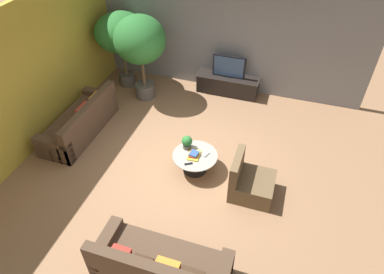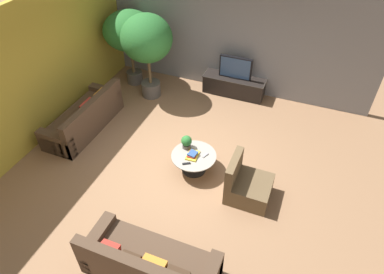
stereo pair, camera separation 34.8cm
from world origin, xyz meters
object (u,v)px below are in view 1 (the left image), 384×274
(coffee_table, at_px, (195,159))
(potted_palm_corner, at_px, (140,42))
(couch_near_entry, at_px, (161,267))
(potted_palm_tall, at_px, (121,34))
(potted_plant_tabletop, at_px, (187,142))
(armchair_wicker, at_px, (250,183))
(media_console, at_px, (228,84))
(couch_by_wall, at_px, (81,122))
(television, at_px, (229,67))

(coffee_table, bearing_deg, potted_palm_corner, 133.77)
(couch_near_entry, height_order, potted_palm_tall, potted_palm_tall)
(potted_plant_tabletop, bearing_deg, coffee_table, -35.86)
(potted_palm_corner, bearing_deg, couch_near_entry, -63.21)
(armchair_wicker, relative_size, potted_palm_tall, 0.42)
(coffee_table, relative_size, couch_near_entry, 0.44)
(couch_near_entry, bearing_deg, media_console, -87.15)
(coffee_table, distance_m, potted_palm_corner, 3.27)
(coffee_table, relative_size, couch_by_wall, 0.43)
(potted_palm_tall, relative_size, potted_palm_corner, 0.92)
(couch_by_wall, xyz_separation_m, couch_near_entry, (3.08, -2.72, 0.00))
(coffee_table, height_order, couch_by_wall, couch_by_wall)
(potted_palm_tall, bearing_deg, television, 9.21)
(potted_palm_tall, bearing_deg, coffee_table, -42.59)
(couch_near_entry, xyz_separation_m, armchair_wicker, (0.96, 2.11, -0.02))
(armchair_wicker, bearing_deg, couch_near_entry, 155.64)
(television, height_order, potted_palm_corner, potted_palm_corner)
(coffee_table, height_order, potted_palm_tall, potted_palm_tall)
(potted_palm_tall, bearing_deg, potted_palm_corner, -29.45)
(media_console, bearing_deg, armchair_wicker, -69.65)
(couch_near_entry, bearing_deg, armchair_wicker, -114.36)
(couch_by_wall, relative_size, armchair_wicker, 2.49)
(television, relative_size, couch_near_entry, 0.41)
(coffee_table, bearing_deg, potted_plant_tabletop, 144.14)
(television, distance_m, couch_near_entry, 5.45)
(coffee_table, xyz_separation_m, potted_palm_corner, (-2.09, 2.18, 1.26))
(media_console, height_order, armchair_wicker, armchair_wicker)
(media_console, xyz_separation_m, television, (0.00, -0.00, 0.53))
(armchair_wicker, height_order, potted_plant_tabletop, armchair_wicker)
(potted_palm_corner, bearing_deg, couch_by_wall, -112.95)
(armchair_wicker, bearing_deg, potted_palm_tall, 54.38)
(potted_palm_corner, bearing_deg, armchair_wicker, -36.89)
(television, relative_size, couch_by_wall, 0.40)
(couch_near_entry, height_order, potted_palm_corner, potted_palm_corner)
(media_console, xyz_separation_m, potted_palm_corner, (-2.03, -0.86, 1.28))
(television, height_order, armchair_wicker, television)
(couch_by_wall, bearing_deg, coffee_table, 83.27)
(couch_by_wall, distance_m, potted_palm_tall, 2.55)
(coffee_table, distance_m, armchair_wicker, 1.21)
(media_console, distance_m, couch_near_entry, 5.43)
(couch_near_entry, bearing_deg, couch_by_wall, -41.47)
(television, bearing_deg, potted_palm_tall, -170.79)
(potted_palm_tall, bearing_deg, couch_by_wall, -91.18)
(potted_plant_tabletop, bearing_deg, couch_near_entry, -80.16)
(media_console, distance_m, potted_plant_tabletop, 2.90)
(coffee_table, distance_m, couch_by_wall, 2.88)
(couch_near_entry, distance_m, potted_plant_tabletop, 2.60)
(couch_by_wall, distance_m, potted_plant_tabletop, 2.66)
(potted_palm_tall, xyz_separation_m, potted_plant_tabletop, (2.59, -2.43, -0.92))
(television, bearing_deg, media_console, 90.00)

